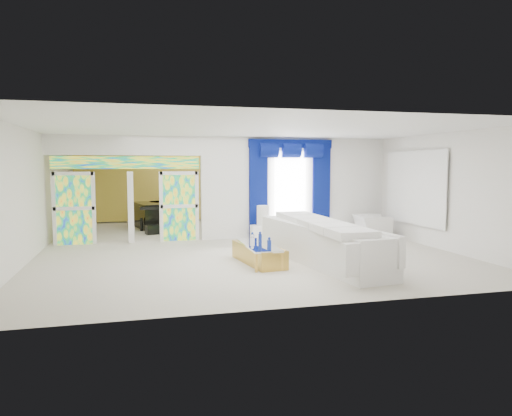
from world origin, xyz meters
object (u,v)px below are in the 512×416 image
object	(u,v)px
console_table	(273,232)
grand_piano	(157,215)
white_sofa	(321,244)
coffee_table	(259,254)
armchair	(372,227)

from	to	relation	value
console_table	grand_piano	bearing A→B (deg)	130.62
white_sofa	console_table	world-z (taller)	white_sofa
coffee_table	console_table	world-z (taller)	console_table
coffee_table	console_table	distance (m)	3.37
console_table	white_sofa	bearing A→B (deg)	-88.36
armchair	grand_piano	xyz separation A→B (m)	(-6.14, 4.05, 0.10)
console_table	grand_piano	xyz separation A→B (m)	(-3.15, 3.68, 0.22)
coffee_table	grand_piano	bearing A→B (deg)	105.62
console_table	armchair	world-z (taller)	armchair
grand_piano	console_table	bearing A→B (deg)	-63.15
coffee_table	grand_piano	world-z (taller)	grand_piano
console_table	grand_piano	world-z (taller)	grand_piano
white_sofa	coffee_table	xyz separation A→B (m)	(-1.35, 0.30, -0.22)
console_table	armchair	xyz separation A→B (m)	(2.99, -0.37, 0.12)
white_sofa	armchair	bearing A→B (deg)	38.88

